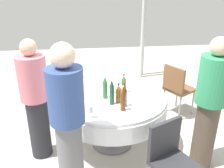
# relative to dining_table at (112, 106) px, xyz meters

# --- Properties ---
(ground_plane) EXTENTS (10.00, 10.00, 0.00)m
(ground_plane) POSITION_rel_dining_table_xyz_m (0.00, 0.00, -0.59)
(ground_plane) COLOR #B7B2A8
(dining_table) EXTENTS (1.43, 1.43, 0.74)m
(dining_table) POSITION_rel_dining_table_xyz_m (0.00, 0.00, 0.00)
(dining_table) COLOR white
(dining_table) RESTS_ON ground_plane
(bottle_amber_north) EXTENTS (0.07, 0.07, 0.24)m
(bottle_amber_north) POSITION_rel_dining_table_xyz_m (-0.06, 0.18, 0.26)
(bottle_amber_north) COLOR #8C5619
(bottle_amber_north) RESTS_ON dining_table
(bottle_brown_south) EXTENTS (0.06, 0.06, 0.31)m
(bottle_brown_south) POSITION_rel_dining_table_xyz_m (-0.08, 0.39, 0.29)
(bottle_brown_south) COLOR #593314
(bottle_brown_south) RESTS_ON dining_table
(bottle_clear_near) EXTENTS (0.06, 0.06, 0.29)m
(bottle_clear_near) POSITION_rel_dining_table_xyz_m (0.12, -0.41, 0.28)
(bottle_clear_near) COLOR silver
(bottle_clear_near) RESTS_ON dining_table
(bottle_dark_green_front) EXTENTS (0.06, 0.06, 0.34)m
(bottle_dark_green_front) POSITION_rel_dining_table_xyz_m (0.03, 0.23, 0.31)
(bottle_dark_green_front) COLOR #194728
(bottle_dark_green_front) RESTS_ON dining_table
(bottle_green_left) EXTENTS (0.07, 0.07, 0.26)m
(bottle_green_left) POSITION_rel_dining_table_xyz_m (-0.16, -0.08, 0.27)
(bottle_green_left) COLOR #2D6B38
(bottle_green_left) RESTS_ON dining_table
(bottle_brown_east) EXTENTS (0.06, 0.06, 0.31)m
(bottle_brown_east) POSITION_rel_dining_table_xyz_m (-0.11, 0.29, 0.29)
(bottle_brown_east) COLOR #593314
(bottle_brown_east) RESTS_ON dining_table
(bottle_green_far) EXTENTS (0.07, 0.07, 0.31)m
(bottle_green_far) POSITION_rel_dining_table_xyz_m (0.09, 0.05, 0.29)
(bottle_green_far) COLOR #2D6B38
(bottle_green_far) RESTS_ON dining_table
(wine_glass_front) EXTENTS (0.07, 0.07, 0.14)m
(wine_glass_front) POSITION_rel_dining_table_xyz_m (-0.13, -0.38, 0.25)
(wine_glass_front) COLOR white
(wine_glass_front) RESTS_ON dining_table
(wine_glass_left) EXTENTS (0.07, 0.07, 0.13)m
(wine_glass_left) POSITION_rel_dining_table_xyz_m (0.00, -0.10, 0.24)
(wine_glass_left) COLOR white
(wine_glass_left) RESTS_ON dining_table
(wine_glass_east) EXTENTS (0.06, 0.06, 0.15)m
(wine_glass_east) POSITION_rel_dining_table_xyz_m (0.29, 0.51, 0.25)
(wine_glass_east) COLOR white
(wine_glass_east) RESTS_ON dining_table
(wine_glass_far) EXTENTS (0.06, 0.06, 0.15)m
(wine_glass_far) POSITION_rel_dining_table_xyz_m (-0.28, -0.16, 0.25)
(wine_glass_far) COLOR white
(wine_glass_far) RESTS_ON dining_table
(wine_glass_west) EXTENTS (0.08, 0.08, 0.14)m
(wine_glass_west) POSITION_rel_dining_table_xyz_m (-0.09, 0.04, 0.24)
(wine_glass_west) COLOR white
(wine_glass_west) RESTS_ON dining_table
(plate_west) EXTENTS (0.25, 0.25, 0.02)m
(plate_west) POSITION_rel_dining_table_xyz_m (-0.31, 0.10, 0.16)
(plate_west) COLOR white
(plate_west) RESTS_ON dining_table
(plate_inner) EXTENTS (0.23, 0.23, 0.02)m
(plate_inner) POSITION_rel_dining_table_xyz_m (0.19, 0.35, 0.16)
(plate_inner) COLOR white
(plate_inner) RESTS_ON dining_table
(plate_mid) EXTENTS (0.25, 0.25, 0.04)m
(plate_mid) POSITION_rel_dining_table_xyz_m (0.42, -0.04, 0.16)
(plate_mid) COLOR white
(plate_mid) RESTS_ON dining_table
(plate_rear) EXTENTS (0.22, 0.22, 0.02)m
(plate_rear) POSITION_rel_dining_table_xyz_m (-0.29, 0.43, 0.16)
(plate_rear) COLOR white
(plate_rear) RESTS_ON dining_table
(fork_south) EXTENTS (0.18, 0.05, 0.00)m
(fork_south) POSITION_rel_dining_table_xyz_m (-0.47, -0.30, 0.15)
(fork_south) COLOR silver
(fork_south) RESTS_ON dining_table
(person_north) EXTENTS (0.34, 0.34, 1.61)m
(person_north) POSITION_rel_dining_table_xyz_m (-1.05, 0.54, 0.25)
(person_north) COLOR #4C3F33
(person_north) RESTS_ON ground_plane
(person_south) EXTENTS (0.34, 0.34, 1.66)m
(person_south) POSITION_rel_dining_table_xyz_m (0.52, 0.80, 0.28)
(person_south) COLOR slate
(person_south) RESTS_ON ground_plane
(person_near) EXTENTS (0.34, 0.34, 1.54)m
(person_near) POSITION_rel_dining_table_xyz_m (0.94, 0.12, 0.21)
(person_near) COLOR #26262B
(person_near) RESTS_ON ground_plane
(chair_east) EXTENTS (0.54, 0.54, 0.87)m
(chair_east) POSITION_rel_dining_table_xyz_m (-0.48, 0.97, -0.07)
(chair_east) COLOR #2D2D33
(chair_east) RESTS_ON ground_plane
(chair_far) EXTENTS (0.55, 0.55, 0.87)m
(chair_far) POSITION_rel_dining_table_xyz_m (-1.13, -0.67, -0.07)
(chair_far) COLOR brown
(chair_far) RESTS_ON ground_plane
(tent_pole_main) EXTENTS (0.07, 0.07, 2.44)m
(tent_pole_main) POSITION_rel_dining_table_xyz_m (-0.94, -2.39, 0.62)
(tent_pole_main) COLOR #B2B5B7
(tent_pole_main) RESTS_ON ground_plane
(tent_pole_secondary) EXTENTS (0.07, 0.07, 2.41)m
(tent_pole_secondary) POSITION_rel_dining_table_xyz_m (-0.99, -2.53, 0.61)
(tent_pole_secondary) COLOR #B2B5B7
(tent_pole_secondary) RESTS_ON ground_plane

